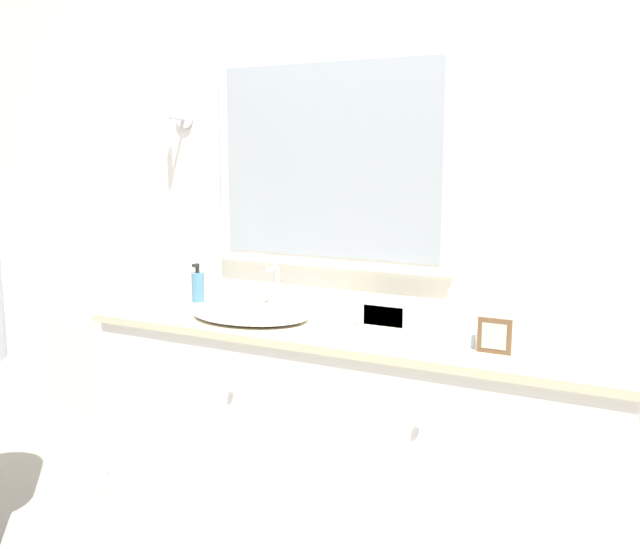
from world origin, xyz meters
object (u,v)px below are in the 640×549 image
object	(u,v)px
sink_basin	(252,314)
soap_bottle	(198,286)
picture_frame	(494,336)
appliance_box	(389,313)

from	to	relation	value
sink_basin	soap_bottle	bearing A→B (deg)	157.36
sink_basin	picture_frame	size ratio (longest dim) A/B	4.15
sink_basin	soap_bottle	distance (m)	0.43
picture_frame	appliance_box	bearing A→B (deg)	158.67
appliance_box	picture_frame	bearing A→B (deg)	-21.33
sink_basin	picture_frame	xyz separation A→B (m)	(0.99, -0.05, 0.04)
appliance_box	soap_bottle	bearing A→B (deg)	177.44
appliance_box	picture_frame	size ratio (longest dim) A/B	1.83
picture_frame	sink_basin	bearing A→B (deg)	176.97
appliance_box	sink_basin	bearing A→B (deg)	-167.47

